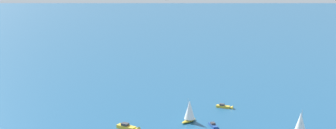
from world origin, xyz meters
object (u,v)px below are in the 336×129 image
object	(u,v)px
sailboat_inshore	(190,111)
motorboat_offshore	(214,126)
sailboat_far_port	(300,126)
motorboat_far_stbd	(225,107)
motorboat_near_centre	(129,128)

from	to	relation	value
sailboat_inshore	motorboat_offshore	size ratio (longest dim) A/B	1.39
sailboat_far_port	motorboat_offshore	size ratio (longest dim) A/B	1.58
sailboat_far_port	motorboat_offshore	bearing A→B (deg)	-10.60
sailboat_inshore	motorboat_offshore	xyz separation A→B (m)	(-10.20, 4.56, -3.97)
motorboat_far_stbd	sailboat_inshore	xyz separation A→B (m)	(12.80, 21.03, 3.94)
motorboat_far_stbd	motorboat_offshore	size ratio (longest dim) A/B	1.07
motorboat_far_stbd	sailboat_inshore	size ratio (longest dim) A/B	0.77
motorboat_near_centre	sailboat_inshore	world-z (taller)	sailboat_inshore
sailboat_inshore	motorboat_far_stbd	bearing A→B (deg)	-121.33
motorboat_far_stbd	motorboat_offshore	distance (m)	25.72
sailboat_far_port	motorboat_far_stbd	distance (m)	42.20
motorboat_near_centre	sailboat_inshore	distance (m)	24.84
motorboat_near_centre	sailboat_far_port	bearing A→B (deg)	-177.70
motorboat_near_centre	motorboat_offshore	distance (m)	32.23
motorboat_near_centre	sailboat_inshore	xyz separation A→B (m)	(-20.98, -12.75, 3.78)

